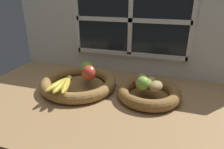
# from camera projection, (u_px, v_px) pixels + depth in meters

# --- Properties ---
(ground_plane) EXTENTS (1.40, 0.90, 0.03)m
(ground_plane) POSITION_uv_depth(u_px,v_px,m) (116.00, 96.00, 0.97)
(ground_plane) COLOR #9E774C
(back_wall) EXTENTS (1.40, 0.05, 0.55)m
(back_wall) POSITION_uv_depth(u_px,v_px,m) (131.00, 25.00, 1.12)
(back_wall) COLOR silver
(back_wall) RESTS_ON ground_plane
(fruit_bowl_left) EXTENTS (0.38, 0.38, 0.05)m
(fruit_bowl_left) POSITION_uv_depth(u_px,v_px,m) (79.00, 83.00, 1.02)
(fruit_bowl_left) COLOR olive
(fruit_bowl_left) RESTS_ON ground_plane
(fruit_bowl_right) EXTENTS (0.29, 0.29, 0.05)m
(fruit_bowl_right) POSITION_uv_depth(u_px,v_px,m) (149.00, 93.00, 0.92)
(fruit_bowl_right) COLOR brown
(fruit_bowl_right) RESTS_ON ground_plane
(apple_green_back) EXTENTS (0.08, 0.08, 0.08)m
(apple_green_back) POSITION_uv_depth(u_px,v_px,m) (88.00, 68.00, 1.02)
(apple_green_back) COLOR #7AA338
(apple_green_back) RESTS_ON fruit_bowl_left
(apple_red_right) EXTENTS (0.07, 0.07, 0.07)m
(apple_red_right) POSITION_uv_depth(u_px,v_px,m) (89.00, 73.00, 0.96)
(apple_red_right) COLOR #CC422D
(apple_red_right) RESTS_ON fruit_bowl_left
(banana_bunch_front) EXTENTS (0.11, 0.17, 0.03)m
(banana_bunch_front) POSITION_uv_depth(u_px,v_px,m) (62.00, 85.00, 0.90)
(banana_bunch_front) COLOR gold
(banana_bunch_front) RESTS_ON fruit_bowl_left
(potato_oblong) EXTENTS (0.07, 0.09, 0.05)m
(potato_oblong) POSITION_uv_depth(u_px,v_px,m) (143.00, 79.00, 0.93)
(potato_oblong) COLOR tan
(potato_oblong) RESTS_ON fruit_bowl_right
(potato_small) EXTENTS (0.08, 0.09, 0.05)m
(potato_small) POSITION_uv_depth(u_px,v_px,m) (156.00, 86.00, 0.87)
(potato_small) COLOR #A38451
(potato_small) RESTS_ON fruit_bowl_right
(potato_large) EXTENTS (0.07, 0.09, 0.05)m
(potato_large) POSITION_uv_depth(u_px,v_px,m) (150.00, 82.00, 0.90)
(potato_large) COLOR tan
(potato_large) RESTS_ON fruit_bowl_right
(lime_near) EXTENTS (0.06, 0.06, 0.06)m
(lime_near) POSITION_uv_depth(u_px,v_px,m) (143.00, 83.00, 0.87)
(lime_near) COLOR #7AAD3D
(lime_near) RESTS_ON fruit_bowl_right
(chili_pepper) EXTENTS (0.12, 0.09, 0.02)m
(chili_pepper) POSITION_uv_depth(u_px,v_px,m) (145.00, 87.00, 0.88)
(chili_pepper) COLOR red
(chili_pepper) RESTS_ON fruit_bowl_right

